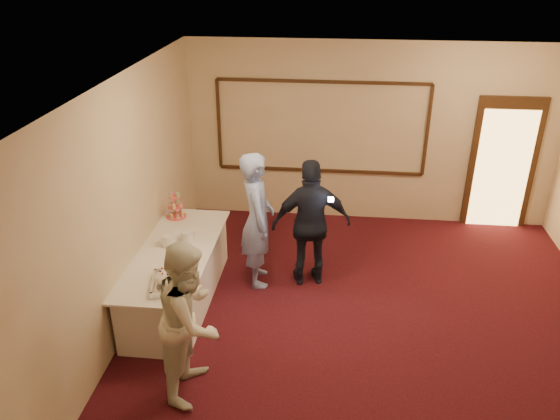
# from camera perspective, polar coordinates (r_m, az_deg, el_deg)

# --- Properties ---
(floor) EXTENTS (7.00, 7.00, 0.00)m
(floor) POSITION_cam_1_polar(r_m,az_deg,el_deg) (6.72, 9.69, -14.14)
(floor) COLOR black
(floor) RESTS_ON ground
(room_walls) EXTENTS (6.04, 7.04, 3.02)m
(room_walls) POSITION_cam_1_polar(r_m,az_deg,el_deg) (5.65, 11.21, 1.80)
(room_walls) COLOR beige
(room_walls) RESTS_ON floor
(wall_molding) EXTENTS (3.45, 0.04, 1.55)m
(wall_molding) POSITION_cam_1_polar(r_m,az_deg,el_deg) (9.03, 4.33, 8.58)
(wall_molding) COLOR #34200F
(wall_molding) RESTS_ON room_walls
(doorway) EXTENTS (1.05, 0.07, 2.20)m
(doorway) POSITION_cam_1_polar(r_m,az_deg,el_deg) (9.57, 22.21, 4.40)
(doorway) COLOR #34200F
(doorway) RESTS_ON floor
(buffet_table) EXTENTS (0.95, 2.43, 0.77)m
(buffet_table) POSITION_cam_1_polar(r_m,az_deg,el_deg) (7.31, -10.65, -6.79)
(buffet_table) COLOR white
(buffet_table) RESTS_ON floor
(pavlova_tray) EXTENTS (0.50, 0.59, 0.20)m
(pavlova_tray) POSITION_cam_1_polar(r_m,az_deg,el_deg) (6.40, -11.47, -7.06)
(pavlova_tray) COLOR #B9BBC0
(pavlova_tray) RESTS_ON buffet_table
(cupcake_stand) EXTENTS (0.29, 0.29, 0.42)m
(cupcake_stand) POSITION_cam_1_polar(r_m,az_deg,el_deg) (7.91, -10.86, 0.29)
(cupcake_stand) COLOR #E85356
(cupcake_stand) RESTS_ON buffet_table
(plate_stack_a) EXTENTS (0.19, 0.19, 0.16)m
(plate_stack_a) POSITION_cam_1_polar(r_m,az_deg,el_deg) (7.21, -11.56, -3.10)
(plate_stack_a) COLOR white
(plate_stack_a) RESTS_ON buffet_table
(plate_stack_b) EXTENTS (0.18, 0.18, 0.15)m
(plate_stack_b) POSITION_cam_1_polar(r_m,az_deg,el_deg) (7.27, -9.58, -2.71)
(plate_stack_b) COLOR white
(plate_stack_b) RESTS_ON buffet_table
(tart) EXTENTS (0.25, 0.25, 0.05)m
(tart) POSITION_cam_1_polar(r_m,az_deg,el_deg) (6.82, -10.27, -5.32)
(tart) COLOR white
(tart) RESTS_ON buffet_table
(man) EXTENTS (0.60, 0.78, 1.92)m
(man) POSITION_cam_1_polar(r_m,az_deg,el_deg) (7.34, -2.39, -1.03)
(man) COLOR #849BDC
(man) RESTS_ON floor
(woman) EXTENTS (0.73, 0.90, 1.75)m
(woman) POSITION_cam_1_polar(r_m,az_deg,el_deg) (5.71, -9.28, -11.16)
(woman) COLOR white
(woman) RESTS_ON floor
(guest) EXTENTS (1.13, 0.65, 1.82)m
(guest) POSITION_cam_1_polar(r_m,az_deg,el_deg) (7.36, 3.29, -1.43)
(guest) COLOR black
(guest) RESTS_ON floor
(camera_flash) EXTENTS (0.08, 0.05, 0.05)m
(camera_flash) POSITION_cam_1_polar(r_m,az_deg,el_deg) (6.91, 5.34, 1.10)
(camera_flash) COLOR white
(camera_flash) RESTS_ON guest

